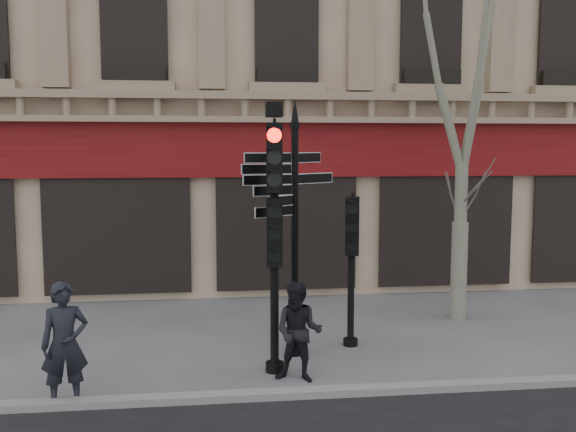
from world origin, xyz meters
name	(u,v)px	position (x,y,z in m)	size (l,w,h in m)	color
ground	(320,364)	(0.00, 0.00, 0.00)	(80.00, 80.00, 0.00)	#5B5A5F
kerb	(336,392)	(0.00, -1.40, 0.06)	(80.00, 0.25, 0.12)	gray
fingerpost	(295,185)	(-0.37, 0.56, 3.01)	(2.48, 2.48, 4.49)	black
traffic_signal_main	(274,204)	(-0.81, -0.27, 2.76)	(0.52, 0.40, 4.36)	black
traffic_signal_secondary	(351,242)	(0.73, 0.95, 1.93)	(0.53, 0.43, 2.77)	black
plane_tree	(465,49)	(3.40, 2.46, 5.66)	(3.04, 3.04, 8.07)	gray
pedestrian_a	(65,345)	(-3.88, -1.30, 0.89)	(0.65, 0.43, 1.79)	black
pedestrian_b	(299,332)	(-0.47, -0.73, 0.79)	(0.77, 0.60, 1.58)	black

